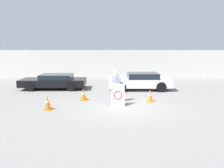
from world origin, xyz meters
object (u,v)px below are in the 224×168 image
barricade_sign (118,95)px  security_guard (115,84)px  parked_car_rear_sedan (140,81)px  traffic_cone_near (150,96)px  traffic_cone_far (83,95)px  parked_car_front_coupe (54,81)px  traffic_cone_mid (47,103)px

barricade_sign → security_guard: size_ratio=0.64×
parked_car_rear_sedan → traffic_cone_near: bearing=90.5°
barricade_sign → security_guard: (-0.13, 0.72, 0.42)m
traffic_cone_far → parked_car_rear_sedan: bearing=42.1°
barricade_sign → traffic_cone_near: barricade_sign is taller
parked_car_front_coupe → traffic_cone_near: bearing=147.2°
barricade_sign → parked_car_rear_sedan: parked_car_rear_sedan is taller
traffic_cone_near → traffic_cone_mid: (-5.15, -1.61, -0.01)m
parked_car_front_coupe → parked_car_rear_sedan: (6.16, -0.23, 0.05)m
security_guard → traffic_cone_mid: 3.69m
traffic_cone_far → traffic_cone_near: bearing=-4.9°
traffic_cone_far → parked_car_front_coupe: size_ratio=0.14×
traffic_cone_near → traffic_cone_far: bearing=175.1°
barricade_sign → traffic_cone_near: size_ratio=1.61×
barricade_sign → traffic_cone_mid: size_ratio=1.63×
barricade_sign → parked_car_front_coupe: barricade_sign is taller
traffic_cone_far → parked_car_front_coupe: bearing=126.6°
parked_car_front_coupe → parked_car_rear_sedan: bearing=176.1°
traffic_cone_far → parked_car_front_coupe: 4.33m
security_guard → traffic_cone_mid: security_guard is taller
security_guard → parked_car_rear_sedan: 4.00m
security_guard → traffic_cone_near: size_ratio=2.52×
traffic_cone_far → security_guard: bearing=-10.3°
parked_car_front_coupe → barricade_sign: bearing=133.3°
traffic_cone_near → traffic_cone_far: traffic_cone_near is taller
traffic_cone_mid → parked_car_front_coupe: parked_car_front_coupe is taller
parked_car_front_coupe → security_guard: bearing=137.4°
security_guard → traffic_cone_far: security_guard is taller
security_guard → parked_car_front_coupe: (-4.40, 3.80, -0.42)m
security_guard → parked_car_rear_sedan: security_guard is taller
traffic_cone_near → traffic_cone_mid: 5.39m
security_guard → traffic_cone_far: bearing=120.4°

